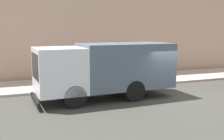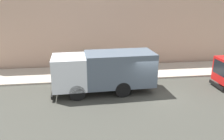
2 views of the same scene
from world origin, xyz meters
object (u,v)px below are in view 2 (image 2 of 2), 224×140
(pedestrian_standing, at_px, (107,64))
(street_sign_post, at_px, (110,63))
(large_utility_truck, at_px, (104,70))
(pedestrian_third, at_px, (83,65))
(pedestrian_walking, at_px, (85,59))

(pedestrian_standing, xyz_separation_m, street_sign_post, (-1.30, -0.12, 0.51))
(pedestrian_standing, distance_m, street_sign_post, 1.41)
(large_utility_truck, distance_m, pedestrian_third, 3.87)
(pedestrian_walking, distance_m, pedestrian_third, 2.35)
(street_sign_post, bearing_deg, pedestrian_standing, 5.22)
(pedestrian_standing, bearing_deg, large_utility_truck, -117.24)
(large_utility_truck, relative_size, pedestrian_third, 4.25)
(pedestrian_standing, xyz_separation_m, pedestrian_third, (-0.28, 2.14, 0.10))
(large_utility_truck, xyz_separation_m, pedestrian_walking, (5.86, 1.22, -0.64))
(large_utility_truck, xyz_separation_m, pedestrian_third, (3.53, 1.48, -0.60))
(large_utility_truck, bearing_deg, pedestrian_walking, 9.54)
(large_utility_truck, bearing_deg, pedestrian_third, 20.48)
(pedestrian_walking, relative_size, pedestrian_third, 0.96)
(large_utility_truck, height_order, street_sign_post, large_utility_truck)
(pedestrian_walking, xyz_separation_m, pedestrian_third, (-2.33, 0.26, 0.04))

